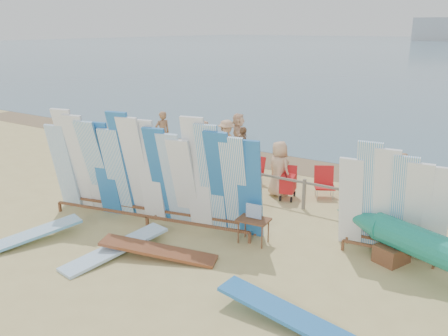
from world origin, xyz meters
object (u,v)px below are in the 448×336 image
Objects in this scene: main_surfboard_rack at (149,174)px; beachgoer_8 at (416,192)px; flat_board_d at (287,324)px; beachgoer_4 at (243,148)px; stroller at (288,186)px; beachgoer_7 at (402,180)px; beach_chair_left at (254,176)px; beachgoer_11 at (238,134)px; side_surfboard_rack at (392,206)px; beachgoer_6 at (279,169)px; vendor_table at (253,230)px; flat_board_a at (116,254)px; beach_chair_right at (324,189)px; beachgoer_2 at (204,146)px; flat_board_e at (26,244)px; beachgoer_3 at (226,143)px; flat_board_c at (158,257)px; beachgoer_1 at (163,133)px.

beachgoer_8 is at bearing 22.67° from main_surfboard_rack.
beachgoer_4 reaches higher than flat_board_d.
beachgoer_7 reaches higher than stroller.
beach_chair_left is 0.53× the size of beachgoer_11.
main_surfboard_rack is 7.44m from beachgoer_11.
side_surfboard_rack is 1.68× the size of beachgoer_4.
flat_board_d is at bearing 138.84° from beachgoer_6.
vendor_table is at bearing -165.06° from side_surfboard_rack.
flat_board_a is 7.95m from beachgoer_8.
beachgoer_2 reaches higher than beach_chair_right.
flat_board_a is 2.36m from flat_board_e.
beachgoer_6 is at bearing -164.08° from beachgoer_11.
stroller is 3.32m from beachgoer_4.
beachgoer_3 is at bearing 69.45° from beachgoer_7.
beachgoer_11 is 1.08× the size of beachgoer_4.
stroller is at bearing 42.69° from beachgoer_8.
beach_chair_left is (2.31, 6.99, 0.27)m from flat_board_e.
beach_chair_right is 2.27m from beachgoer_7.
beachgoer_3 reaches higher than beach_chair_left.
beachgoer_7 is (3.75, 6.40, 0.80)m from flat_board_c.
main_surfboard_rack is 3.52× the size of beachgoer_3.
beachgoer_8 is at bearing -37.84° from beach_chair_right.
side_surfboard_rack is 4.23m from stroller.
beachgoer_7 is at bearing 64.55° from flat_board_a.
stroller is 6.91m from beachgoer_1.
beachgoer_2 reaches higher than flat_board_c.
flat_board_e is at bearing -104.63° from beach_chair_left.
stroller is (1.66, 5.54, 0.40)m from flat_board_a.
beachgoer_7 is (2.34, 4.53, 0.47)m from vendor_table.
beach_chair_right is at bearing 126.92° from side_surfboard_rack.
beachgoer_3 is (-2.03, 1.44, 0.60)m from beach_chair_left.
side_surfboard_rack is 5.90m from beach_chair_left.
flat_board_d is 1.55× the size of beachgoer_6.
beachgoer_6 is 3.97m from beachgoer_8.
beachgoer_11 reaches higher than beachgoer_8.
beachgoer_4 reaches higher than beach_chair_left.
beachgoer_1 is (-4.96, 7.46, 0.89)m from flat_board_a.
flat_board_a is (-0.93, -0.42, 0.00)m from flat_board_c.
beachgoer_8 is (5.82, 4.07, -0.56)m from main_surfboard_rack.
beach_chair_left is at bearing 152.55° from beach_chair_right.
beach_chair_left is at bearing 175.10° from beachgoer_4.
vendor_table is at bearing -176.02° from beachgoer_11.
beachgoer_7 is (-0.57, 3.39, -0.41)m from side_surfboard_rack.
beachgoer_7 reaches higher than flat_board_e.
beachgoer_8 reaches higher than beachgoer_7.
side_surfboard_rack is at bearing -9.03° from flat_board_d.
flat_board_c is at bearing 82.07° from flat_board_d.
beach_chair_left is 0.93× the size of stroller.
beachgoer_2 is (-2.20, 6.50, 0.91)m from flat_board_a.
beachgoer_4 is (1.24, -1.67, -0.06)m from beachgoer_11.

